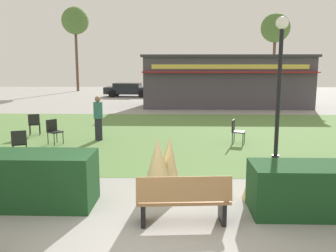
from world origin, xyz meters
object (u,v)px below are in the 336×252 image
object	(u,v)px
cafe_chair_west	(19,142)
cafe_chair_east	(236,129)
food_kiosk	(226,81)
parked_car_west_slot	(129,89)
cafe_chair_center	(54,130)
lamppost_mid	(280,72)
tree_right_bg	(275,29)
park_bench	(183,199)
tree_left_bg	(75,22)
person_strolling	(98,118)
cafe_chair_north	(34,123)

from	to	relation	value
cafe_chair_west	cafe_chair_east	xyz separation A→B (m)	(7.02, 2.32, 0.00)
food_kiosk	parked_car_west_slot	xyz separation A→B (m)	(-7.61, 7.36, -1.10)
cafe_chair_west	cafe_chair_center	bearing A→B (deg)	80.58
lamppost_mid	tree_right_bg	size ratio (longest dim) A/B	0.55
cafe_chair_east	tree_right_bg	size ratio (longest dim) A/B	0.12
parked_car_west_slot	tree_right_bg	bearing A→B (deg)	17.69
park_bench	cafe_chair_west	world-z (taller)	park_bench
park_bench	lamppost_mid	xyz separation A→B (m)	(2.81, 4.45, 2.17)
tree_left_bg	tree_right_bg	xyz separation A→B (m)	(20.06, -2.16, -0.95)
lamppost_mid	tree_left_bg	world-z (taller)	tree_left_bg
parked_car_west_slot	tree_right_bg	size ratio (longest dim) A/B	0.56
lamppost_mid	person_strolling	xyz separation A→B (m)	(-5.97, 2.95, -1.79)
cafe_chair_center	cafe_chair_north	bearing A→B (deg)	130.45
cafe_chair_north	tree_right_bg	xyz separation A→B (m)	(15.18, 22.23, 5.69)
cafe_chair_center	lamppost_mid	bearing A→B (deg)	-16.92
park_bench	food_kiosk	size ratio (longest dim) A/B	0.16
park_bench	tree_right_bg	distance (m)	32.37
cafe_chair_north	parked_car_west_slot	distance (m)	17.91
food_kiosk	cafe_chair_west	bearing A→B (deg)	-119.72
food_kiosk	cafe_chair_center	xyz separation A→B (m)	(-7.73, -12.05, -1.21)
cafe_chair_center	person_strolling	bearing A→B (deg)	24.21
cafe_chair_north	park_bench	bearing A→B (deg)	-54.12
parked_car_west_slot	tree_left_bg	world-z (taller)	tree_left_bg
park_bench	person_strolling	world-z (taller)	person_strolling
person_strolling	tree_left_bg	size ratio (longest dim) A/B	0.20
park_bench	cafe_chair_east	world-z (taller)	park_bench
tree_left_bg	cafe_chair_center	bearing A→B (deg)	-76.54
food_kiosk	cafe_chair_north	distance (m)	13.91
cafe_chair_center	cafe_chair_north	world-z (taller)	same
person_strolling	parked_car_west_slot	world-z (taller)	person_strolling
cafe_chair_west	person_strolling	bearing A→B (deg)	56.40
food_kiosk	tree_right_bg	distance (m)	13.98
park_bench	cafe_chair_west	size ratio (longest dim) A/B	1.95
food_kiosk	cafe_chair_north	size ratio (longest dim) A/B	12.53
park_bench	cafe_chair_north	bearing A→B (deg)	125.88
lamppost_mid	person_strolling	world-z (taller)	lamppost_mid
cafe_chair_north	parked_car_west_slot	xyz separation A→B (m)	(1.44, 17.85, 0.12)
cafe_chair_west	cafe_chair_center	xyz separation A→B (m)	(0.35, 2.11, 0.00)
cafe_chair_center	tree_right_bg	size ratio (longest dim) A/B	0.12
cafe_chair_center	tree_left_bg	size ratio (longest dim) A/B	0.10
cafe_chair_west	tree_left_bg	size ratio (longest dim) A/B	0.10
tree_right_bg	parked_car_west_slot	bearing A→B (deg)	-162.31
cafe_chair_east	tree_left_bg	bearing A→B (deg)	116.58
park_bench	parked_car_west_slot	size ratio (longest dim) A/B	0.40
cafe_chair_center	tree_right_bg	xyz separation A→B (m)	(13.86, 23.78, 5.69)
cafe_chair_north	person_strolling	size ratio (longest dim) A/B	0.53
cafe_chair_north	cafe_chair_west	bearing A→B (deg)	-75.17
park_bench	cafe_chair_center	size ratio (longest dim) A/B	1.95
cafe_chair_east	cafe_chair_north	bearing A→B (deg)	170.46
cafe_chair_east	person_strolling	world-z (taller)	person_strolling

